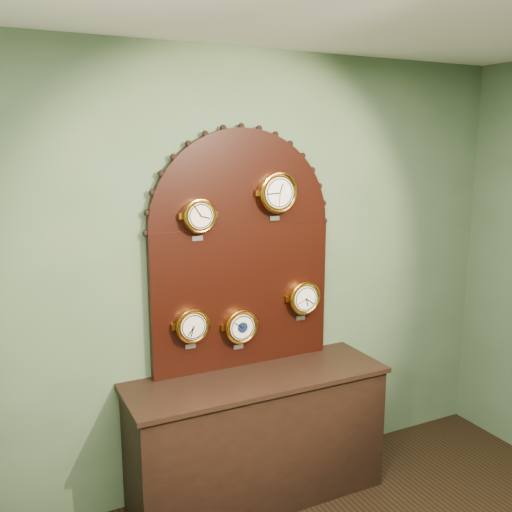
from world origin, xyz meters
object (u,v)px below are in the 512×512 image
arabic_clock (277,193)px  roman_clock (199,216)px  hygrometer (192,325)px  shop_counter (257,439)px  tide_clock (304,298)px  barometer (240,326)px  display_board (242,243)px

arabic_clock → roman_clock: bearing=179.9°
roman_clock → hygrometer: size_ratio=0.97×
shop_counter → tide_clock: bearing=20.3°
shop_counter → roman_clock: roman_clock is taller
barometer → tide_clock: size_ratio=0.99×
shop_counter → tide_clock: size_ratio=5.81×
display_board → roman_clock: 0.37m
display_board → arabic_clock: (0.21, -0.07, 0.31)m
roman_clock → shop_counter: bearing=-26.8°
display_board → tide_clock: 0.57m
roman_clock → display_board: bearing=12.2°
display_board → roman_clock: (-0.30, -0.07, 0.20)m
barometer → tide_clock: tide_clock is taller
hygrometer → tide_clock: (0.78, -0.00, 0.08)m
arabic_clock → hygrometer: size_ratio=1.16×
arabic_clock → hygrometer: (-0.58, 0.00, -0.78)m
display_board → arabic_clock: display_board is taller
shop_counter → display_board: display_board is taller
shop_counter → barometer: bearing=105.8°
shop_counter → display_board: 1.25m
tide_clock → arabic_clock: bearing=-179.8°
hygrometer → shop_counter: bearing=-22.9°
hygrometer → barometer: (0.32, -0.00, -0.05)m
shop_counter → roman_clock: size_ratio=6.24×
shop_counter → hygrometer: bearing=157.1°
arabic_clock → tide_clock: 0.73m
barometer → roman_clock: bearing=179.9°
display_board → arabic_clock: bearing=-17.6°
roman_clock → tide_clock: 0.93m
arabic_clock → hygrometer: arabic_clock is taller
roman_clock → barometer: (0.26, -0.00, -0.71)m
roman_clock → barometer: 0.76m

